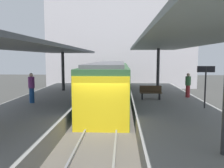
{
  "coord_description": "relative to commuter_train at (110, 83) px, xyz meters",
  "views": [
    {
      "loc": [
        0.98,
        -11.32,
        3.63
      ],
      "look_at": [
        0.25,
        5.55,
        1.78
      ],
      "focal_mm": 38.29,
      "sensor_mm": 36.0,
      "label": 1
    }
  ],
  "objects": [
    {
      "name": "platform_bench",
      "position": [
        2.79,
        -3.01,
        -0.26
      ],
      "size": [
        1.4,
        0.41,
        0.86
      ],
      "color": "black",
      "rests_on": "platform_right"
    },
    {
      "name": "platform_right",
      "position": [
        3.8,
        -6.87,
        -1.23
      ],
      "size": [
        4.4,
        28.0,
        1.0
      ],
      "primitive_type": "cube",
      "color": "gray",
      "rests_on": "ground_plane"
    },
    {
      "name": "station_building_backdrop",
      "position": [
        0.78,
        13.13,
        3.77
      ],
      "size": [
        18.0,
        6.0,
        11.0
      ],
      "primitive_type": "cube",
      "color": "#B7B2B7",
      "rests_on": "ground_plane"
    },
    {
      "name": "passenger_mid_platform",
      "position": [
        -4.33,
        -4.56,
        0.18
      ],
      "size": [
        0.36,
        0.36,
        1.75
      ],
      "color": "navy",
      "rests_on": "platform_left"
    },
    {
      "name": "canopy_left",
      "position": [
        -3.8,
        -5.47,
        2.4
      ],
      "size": [
        4.18,
        21.0,
        3.25
      ],
      "color": "#333335",
      "rests_on": "platform_left"
    },
    {
      "name": "rail_near_side",
      "position": [
        -0.72,
        -6.87,
        -1.46
      ],
      "size": [
        0.08,
        28.0,
        0.14
      ],
      "primitive_type": "cube",
      "color": "slate",
      "rests_on": "track_ballast"
    },
    {
      "name": "rail_far_side",
      "position": [
        0.72,
        -6.87,
        -1.46
      ],
      "size": [
        0.08,
        28.0,
        0.14
      ],
      "primitive_type": "cube",
      "color": "slate",
      "rests_on": "track_ballast"
    },
    {
      "name": "platform_sign",
      "position": [
        5.3,
        -5.67,
        0.9
      ],
      "size": [
        0.9,
        0.08,
        2.21
      ],
      "color": "#262628",
      "rests_on": "platform_right"
    },
    {
      "name": "canopy_right",
      "position": [
        3.8,
        -5.47,
        2.68
      ],
      "size": [
        4.18,
        21.0,
        3.54
      ],
      "color": "#333335",
      "rests_on": "platform_right"
    },
    {
      "name": "commuter_train",
      "position": [
        0.0,
        0.0,
        0.0
      ],
      "size": [
        2.78,
        15.05,
        3.1
      ],
      "color": "#2D5633",
      "rests_on": "track_ballast"
    },
    {
      "name": "track_ballast",
      "position": [
        0.0,
        -6.87,
        -1.63
      ],
      "size": [
        3.2,
        28.0,
        0.2
      ],
      "primitive_type": "cube",
      "color": "#59544C",
      "rests_on": "ground_plane"
    },
    {
      "name": "ground_plane",
      "position": [
        0.0,
        -6.87,
        -1.73
      ],
      "size": [
        80.0,
        80.0,
        0.0
      ],
      "primitive_type": "plane",
      "color": "#383835"
    },
    {
      "name": "passenger_near_bench",
      "position": [
        5.37,
        -2.15,
        0.11
      ],
      "size": [
        0.36,
        0.36,
        1.62
      ],
      "color": "maroon",
      "rests_on": "platform_right"
    },
    {
      "name": "platform_left",
      "position": [
        -3.8,
        -6.87,
        -1.23
      ],
      "size": [
        4.4,
        28.0,
        1.0
      ],
      "primitive_type": "cube",
      "color": "gray",
      "rests_on": "ground_plane"
    }
  ]
}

